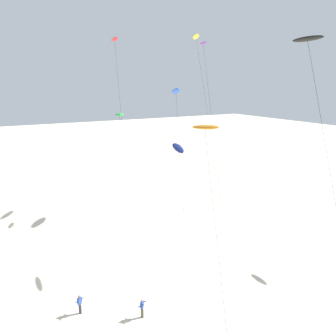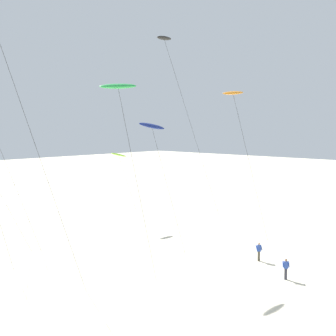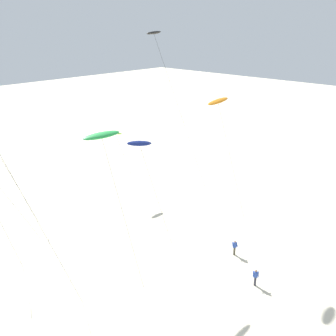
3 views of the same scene
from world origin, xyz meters
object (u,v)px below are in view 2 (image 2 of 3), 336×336
Objects in this scene: kite_flyer_middle at (286,268)px; kite_navy at (152,127)px; kite_lime at (119,155)px; kite_orange at (233,94)px; kite_black at (165,40)px; kite_flyer_nearest at (259,251)px; kite_green at (118,87)px.

kite_navy is at bearing 107.55° from kite_flyer_middle.
kite_orange is (-0.47, -17.25, 6.70)m from kite_lime.
kite_orange is at bearing -92.01° from kite_black.
kite_flyer_nearest is 5.11m from kite_flyer_middle.
kite_lime is 22.92m from kite_flyer_nearest.
kite_lime is 18.51m from kite_orange.
kite_lime is at bearing 83.79° from kite_flyer_nearest.
kite_black is at bearing 74.12° from kite_flyer_middle.
kite_orange is 17.23m from kite_flyer_middle.
kite_navy is 7.52× the size of kite_flyer_middle.
kite_orange reaches higher than kite_flyer_middle.
kite_navy is 16.20m from kite_flyer_middle.
kite_black reaches higher than kite_green.
kite_black is 11.20m from kite_orange.
kite_lime is 24.57m from kite_green.
kite_green is 19.57m from kite_flyer_nearest.
kite_green is 0.98× the size of kite_orange.
kite_flyer_nearest is (6.43, -7.04, -11.09)m from kite_navy.
kite_black is 24.63m from kite_flyer_nearest.
kite_flyer_middle is (10.36, -7.89, -13.95)m from kite_green.
kite_orange is at bearing 60.84° from kite_flyer_middle.
kite_black is 19.47m from kite_green.
kite_green is 9.12× the size of kite_flyer_middle.
kite_flyer_middle is (-5.08, -17.84, -20.41)m from kite_black.
kite_navy is 14.63m from kite_flyer_nearest.
kite_lime is 5.29× the size of kite_flyer_nearest.
kite_orange reaches higher than kite_flyer_nearest.
kite_lime is at bearing 48.92° from kite_green.
kite_navy is 7.52× the size of kite_flyer_nearest.
kite_navy reaches higher than kite_flyer_nearest.
kite_flyer_middle is at bearing -101.44° from kite_lime.
kite_green reaches higher than kite_flyer_middle.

